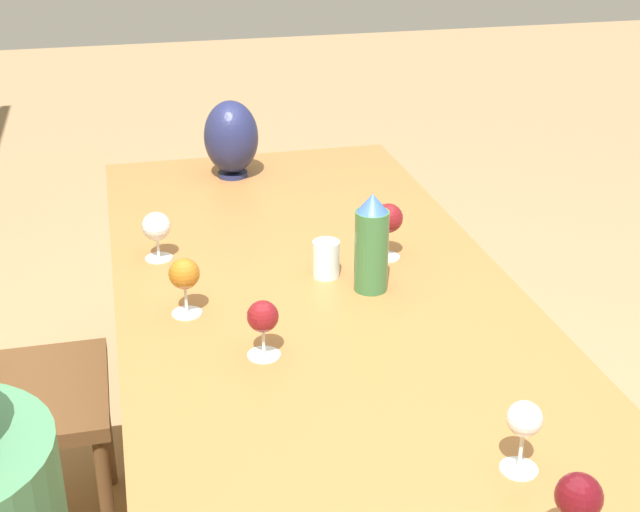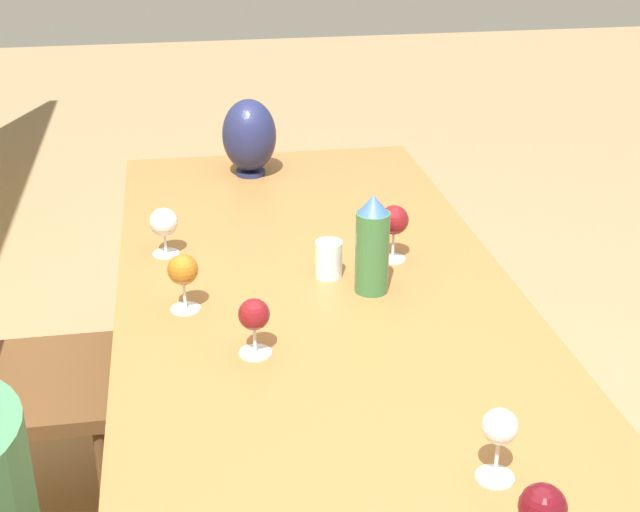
{
  "view_description": "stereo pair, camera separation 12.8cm",
  "coord_description": "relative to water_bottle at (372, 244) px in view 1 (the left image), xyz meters",
  "views": [
    {
      "loc": [
        -1.7,
        0.44,
        1.75
      ],
      "look_at": [
        0.14,
        0.0,
        0.86
      ],
      "focal_mm": 50.0,
      "sensor_mm": 36.0,
      "label": 1
    },
    {
      "loc": [
        -1.72,
        0.32,
        1.75
      ],
      "look_at": [
        0.14,
        0.0,
        0.86
      ],
      "focal_mm": 50.0,
      "sensor_mm": 36.0,
      "label": 2
    }
  ],
  "objects": [
    {
      "name": "vase",
      "position": [
        0.87,
        0.21,
        0.01
      ],
      "size": [
        0.17,
        0.17,
        0.25
      ],
      "color": "#1E234C",
      "rests_on": "dining_table"
    },
    {
      "name": "wine_glass_6",
      "position": [
        -0.24,
        0.31,
        -0.03
      ],
      "size": [
        0.07,
        0.07,
        0.13
      ],
      "color": "silver",
      "rests_on": "dining_table"
    },
    {
      "name": "wine_glass_1",
      "position": [
        -0.02,
        0.45,
        -0.02
      ],
      "size": [
        0.07,
        0.07,
        0.14
      ],
      "color": "silver",
      "rests_on": "dining_table"
    },
    {
      "name": "wine_glass_0",
      "position": [
        -0.72,
        -0.06,
        -0.02
      ],
      "size": [
        0.07,
        0.07,
        0.14
      ],
      "color": "silver",
      "rests_on": "dining_table"
    },
    {
      "name": "wine_glass_7",
      "position": [
        0.3,
        0.49,
        -0.03
      ],
      "size": [
        0.07,
        0.07,
        0.13
      ],
      "color": "silver",
      "rests_on": "dining_table"
    },
    {
      "name": "water_bottle",
      "position": [
        0.0,
        0.0,
        0.0
      ],
      "size": [
        0.08,
        0.08,
        0.25
      ],
      "color": "#336638",
      "rests_on": "dining_table"
    },
    {
      "name": "dining_table",
      "position": [
        -0.14,
        0.12,
        -0.19
      ],
      "size": [
        2.45,
        0.96,
        0.76
      ],
      "color": "#936033",
      "rests_on": "ground_plane"
    },
    {
      "name": "water_tumbler",
      "position": [
        0.1,
        0.09,
        -0.07
      ],
      "size": [
        0.07,
        0.07,
        0.09
      ],
      "color": "silver",
      "rests_on": "dining_table"
    },
    {
      "name": "wine_glass_3",
      "position": [
        0.16,
        -0.09,
        -0.01
      ],
      "size": [
        0.08,
        0.08,
        0.15
      ],
      "color": "silver",
      "rests_on": "dining_table"
    },
    {
      "name": "wine_glass_5",
      "position": [
        -0.92,
        -0.05,
        -0.01
      ],
      "size": [
        0.07,
        0.07,
        0.15
      ],
      "color": "silver",
      "rests_on": "dining_table"
    }
  ]
}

